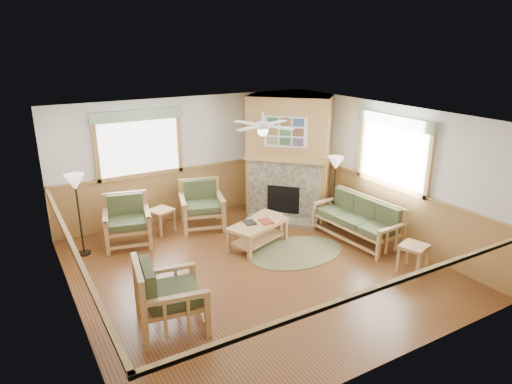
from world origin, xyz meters
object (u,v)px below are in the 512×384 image
floor_lamp_left (79,215)px  floor_lamp_right (334,191)px  armchair_back_left (127,221)px  armchair_left (171,294)px  end_table_chairs (162,221)px  armchair_back_right (202,206)px  coffee_table (258,234)px  footstool (267,224)px  sofa (356,220)px  end_table_sofa (413,258)px

floor_lamp_left → floor_lamp_right: (5.03, -1.19, -0.03)m
armchair_back_left → floor_lamp_right: size_ratio=0.63×
armchair_left → end_table_chairs: bearing=-7.1°
armchair_left → floor_lamp_right: size_ratio=0.67×
armchair_back_right → floor_lamp_right: floor_lamp_right is taller
armchair_back_left → floor_lamp_left: size_ratio=0.61×
coffee_table → armchair_back_left: bearing=127.6°
footstool → floor_lamp_left: floor_lamp_left is taller
floor_lamp_left → sofa: bearing=-23.1°
coffee_table → end_table_chairs: bearing=110.6°
coffee_table → end_table_sofa: end_table_sofa is taller
end_table_sofa → floor_lamp_right: (0.18, 2.40, 0.51)m
end_table_chairs → floor_lamp_left: bearing=-170.8°
armchair_back_left → end_table_sofa: bearing=-29.4°
sofa → end_table_chairs: (-3.26, 2.35, -0.18)m
end_table_sofa → floor_lamp_right: 2.46m
footstool → floor_lamp_left: bearing=165.5°
sofa → footstool: sofa is taller
armchair_left → coffee_table: (2.38, 1.66, -0.26)m
footstool → floor_lamp_right: (1.52, -0.28, 0.55)m
armchair_back_left → armchair_left: armchair_left is taller
floor_lamp_left → footstool: bearing=-14.5°
coffee_table → footstool: 0.65m
end_table_chairs → floor_lamp_left: (-1.63, -0.26, 0.54)m
end_table_sofa → footstool: end_table_sofa is taller
floor_lamp_left → armchair_back_right: bearing=1.5°
armchair_back_right → armchair_back_left: bearing=-162.1°
armchair_left → footstool: bearing=-44.3°
armchair_back_right → end_table_chairs: 0.90m
armchair_back_right → footstool: 1.45m
floor_lamp_left → floor_lamp_right: bearing=-13.3°
armchair_back_right → coffee_table: bearing=-52.5°
sofa → coffee_table: bearing=-115.7°
sofa → coffee_table: sofa is taller
sofa → floor_lamp_left: size_ratio=1.18×
coffee_table → floor_lamp_right: (2.00, 0.16, 0.52)m
armchair_back_left → end_table_sofa: (3.99, -3.60, -0.23)m
sofa → armchair_left: bearing=-81.7°
sofa → floor_lamp_left: 5.33m
end_table_chairs → coffee_table: bearing=-48.9°
floor_lamp_left → floor_lamp_right: floor_lamp_left is taller
footstool → sofa: bearing=-40.6°
armchair_left → armchair_back_right: bearing=-21.2°
sofa → end_table_chairs: size_ratio=3.70×
end_table_chairs → armchair_back_right: bearing=-13.2°
footstool → end_table_sofa: bearing=-63.5°
armchair_left → coffee_table: bearing=-45.7°
floor_lamp_right → end_table_sofa: bearing=-94.4°
coffee_table → end_table_sofa: 2.88m
end_table_chairs → footstool: 2.22m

